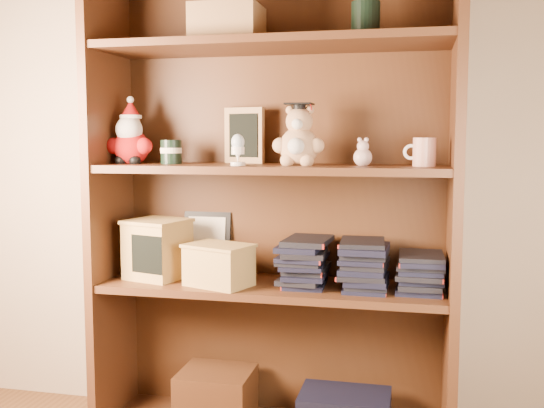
{
  "coord_description": "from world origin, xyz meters",
  "views": [
    {
      "loc": [
        0.62,
        -0.74,
        1.04
      ],
      "look_at": [
        0.15,
        1.3,
        0.82
      ],
      "focal_mm": 42.0,
      "sensor_mm": 36.0,
      "label": 1
    }
  ],
  "objects_px": {
    "grad_teddy_bear": "(299,141)",
    "teacher_mug": "(424,152)",
    "treats_box": "(158,248)",
    "bookcase": "(275,214)"
  },
  "relations": [
    {
      "from": "bookcase",
      "to": "teacher_mug",
      "type": "bearing_deg",
      "value": -5.91
    },
    {
      "from": "grad_teddy_bear",
      "to": "treats_box",
      "type": "height_order",
      "value": "grad_teddy_bear"
    },
    {
      "from": "teacher_mug",
      "to": "treats_box",
      "type": "distance_m",
      "value": 0.96
    },
    {
      "from": "grad_teddy_bear",
      "to": "teacher_mug",
      "type": "bearing_deg",
      "value": 0.91
    },
    {
      "from": "bookcase",
      "to": "treats_box",
      "type": "bearing_deg",
      "value": -172.79
    },
    {
      "from": "grad_teddy_bear",
      "to": "teacher_mug",
      "type": "relative_size",
      "value": 2.05
    },
    {
      "from": "bookcase",
      "to": "treats_box",
      "type": "height_order",
      "value": "bookcase"
    },
    {
      "from": "bookcase",
      "to": "teacher_mug",
      "type": "height_order",
      "value": "bookcase"
    },
    {
      "from": "teacher_mug",
      "to": "treats_box",
      "type": "bearing_deg",
      "value": -179.94
    },
    {
      "from": "bookcase",
      "to": "grad_teddy_bear",
      "type": "xyz_separation_m",
      "value": [
        0.09,
        -0.06,
        0.25
      ]
    }
  ]
}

